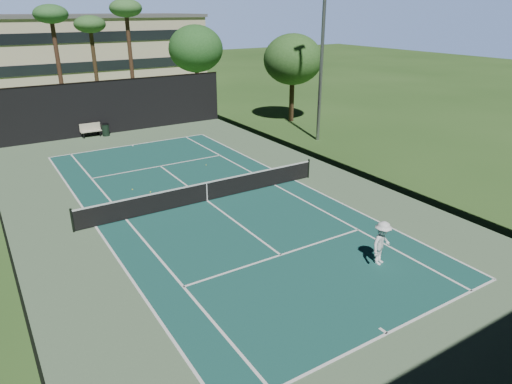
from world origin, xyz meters
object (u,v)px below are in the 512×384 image
(tennis_ball_b, at_px, (150,192))
(park_bench, at_px, (91,130))
(player, at_px, (382,243))
(tennis_ball_d, at_px, (132,189))
(tennis_ball_c, at_px, (206,165))
(tennis_net, at_px, (207,191))
(trash_bin, at_px, (106,130))

(tennis_ball_b, height_order, park_bench, park_bench)
(player, bearing_deg, tennis_ball_d, 97.07)
(tennis_ball_c, xyz_separation_m, park_bench, (-4.29, 10.67, 0.52))
(tennis_net, height_order, player, player)
(tennis_ball_b, height_order, tennis_ball_c, tennis_ball_b)
(trash_bin, bearing_deg, park_bench, 162.23)
(park_bench, bearing_deg, tennis_ball_c, -68.08)
(player, height_order, trash_bin, player)
(player, bearing_deg, park_bench, 83.67)
(player, relative_size, tennis_ball_b, 26.48)
(park_bench, bearing_deg, trash_bin, -17.77)
(tennis_ball_c, bearing_deg, tennis_net, -115.84)
(tennis_ball_b, xyz_separation_m, tennis_ball_c, (4.47, 2.46, -0.00))
(tennis_ball_b, xyz_separation_m, trash_bin, (1.19, 12.80, 0.45))
(tennis_ball_b, height_order, trash_bin, trash_bin)
(player, xyz_separation_m, tennis_ball_c, (-0.37, 13.95, -0.83))
(tennis_ball_d, distance_m, park_bench, 12.31)
(tennis_ball_b, bearing_deg, tennis_ball_c, 28.85)
(tennis_ball_b, distance_m, park_bench, 13.14)
(tennis_ball_c, bearing_deg, trash_bin, 107.60)
(tennis_net, height_order, tennis_ball_c, tennis_net)
(player, xyz_separation_m, tennis_ball_d, (-5.53, 12.35, -0.83))
(tennis_ball_b, xyz_separation_m, tennis_ball_d, (-0.69, 0.86, 0.00))
(tennis_ball_d, bearing_deg, park_bench, 85.96)
(park_bench, distance_m, trash_bin, 1.06)
(park_bench, height_order, trash_bin, park_bench)
(tennis_ball_c, distance_m, park_bench, 11.51)
(tennis_net, distance_m, tennis_ball_d, 4.43)
(player, xyz_separation_m, tennis_ball_b, (-4.84, 11.49, -0.83))
(tennis_net, height_order, tennis_ball_d, tennis_net)
(tennis_net, height_order, trash_bin, tennis_net)
(tennis_net, bearing_deg, tennis_ball_c, 64.16)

